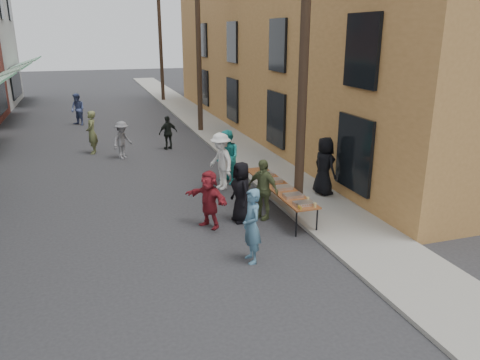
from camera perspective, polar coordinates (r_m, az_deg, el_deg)
ground at (r=9.99m, az=-8.64°, el=-12.65°), size 120.00×120.00×0.00m
sidewalk at (r=24.87m, az=-3.23°, el=6.12°), size 2.20×60.00×0.10m
building_ochre at (r=25.72m, az=11.07°, el=17.32°), size 10.00×28.00×10.00m
utility_pole_near at (r=12.83m, az=7.82°, el=15.23°), size 0.26×0.26×9.00m
utility_pole_mid at (r=24.21m, az=-5.09°, el=16.38°), size 0.26×0.26×9.00m
utility_pole_far at (r=35.99m, az=-9.69°, el=16.60°), size 0.26×0.26×9.00m
serving_table at (r=13.58m, az=4.73°, el=-0.85°), size 0.70×4.00×0.75m
catering_tray_sausage at (r=12.14m, az=7.75°, el=-2.85°), size 0.50×0.33×0.08m
catering_tray_foil_b at (r=12.69m, az=6.48°, el=-1.88°), size 0.50×0.33×0.08m
catering_tray_buns at (r=13.29m, az=5.24°, el=-0.92°), size 0.50×0.33×0.08m
catering_tray_foil_d at (r=13.91m, az=4.10°, el=-0.05°), size 0.50×0.33×0.08m
catering_tray_buns_end at (r=14.53m, az=3.06°, el=0.75°), size 0.50×0.33×0.08m
condiment_jar_a at (r=11.80m, az=7.41°, el=-3.45°), size 0.07×0.07×0.08m
condiment_jar_b at (r=11.88m, az=7.20°, el=-3.29°), size 0.07×0.07×0.08m
condiment_jar_c at (r=11.96m, az=7.00°, el=-3.12°), size 0.07×0.07×0.08m
cup_stack at (r=12.01m, az=9.13°, el=-3.04°), size 0.08×0.08×0.12m
guest_front_a at (r=12.70m, az=0.15°, el=-1.48°), size 0.63×0.89×1.69m
guest_front_b at (r=10.48m, az=1.43°, el=-5.63°), size 0.42×0.64×1.73m
guest_front_c at (r=15.93m, az=-1.54°, el=2.80°), size 0.88×1.03×1.85m
guest_front_d at (r=15.38m, az=-2.35°, el=2.31°), size 0.97×1.35×1.89m
guest_front_e at (r=12.92m, az=2.77°, el=-1.12°), size 0.89×1.07×1.71m
guest_queue_back at (r=12.38m, az=-3.79°, el=-2.34°), size 1.16×1.47×1.56m
server at (r=14.79m, az=10.26°, el=1.69°), size 0.73×0.98×1.83m
passerby_left at (r=19.77m, az=-14.17°, el=4.74°), size 1.12×1.10×1.55m
passerby_mid at (r=20.96m, az=-8.75°, el=5.71°), size 0.94×0.60×1.49m
passerby_right at (r=20.93m, az=-17.62°, el=5.54°), size 0.48×0.70×1.83m
passerby_far at (r=27.78m, az=-19.17°, el=8.13°), size 1.06×1.08×1.76m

